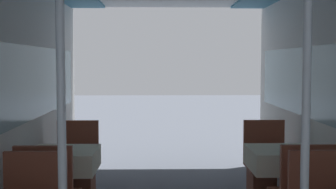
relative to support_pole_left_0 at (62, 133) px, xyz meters
name	(u,v)px	position (x,y,z in m)	size (l,w,h in m)	color
support_pole_left_0	(62,133)	(0.00, 0.00, 0.00)	(0.05, 0.05, 2.29)	silver
dining_table_left_1	(64,163)	(-0.35, 1.75, -0.54)	(0.61, 0.61, 0.72)	#4C4C51
chair_left_far_1	(76,181)	(-0.35, 2.33, -0.86)	(0.44, 0.44, 0.90)	brown
support_pole_right_0	(306,132)	(1.32, 0.00, 0.00)	(0.05, 0.05, 2.29)	silver
dining_table_right_1	(282,162)	(1.67, 1.75, -0.54)	(0.61, 0.61, 0.72)	#4C4C51
chair_right_far_1	(267,180)	(1.67, 2.33, -0.86)	(0.44, 0.44, 0.90)	brown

